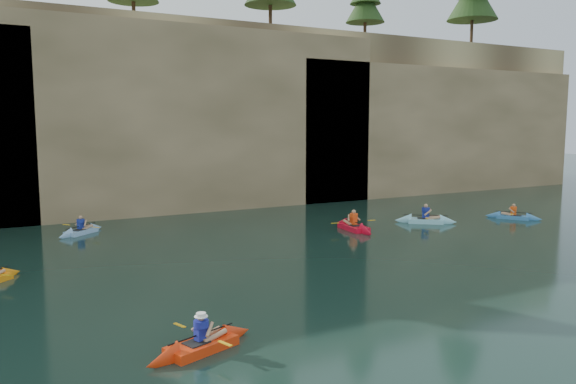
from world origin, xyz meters
name	(u,v)px	position (x,y,z in m)	size (l,w,h in m)	color
ground	(423,339)	(0.00, 0.00, 0.00)	(160.00, 160.00, 0.00)	black
cliff	(134,113)	(0.00, 30.00, 6.00)	(70.00, 16.00, 12.00)	tan
cliff_slab_center	(196,117)	(2.00, 22.60, 5.70)	(24.00, 2.40, 11.40)	tan
cliff_slab_east	(443,128)	(22.00, 22.60, 4.92)	(26.00, 2.40, 9.84)	tan
sea_cave_center	(98,191)	(-4.00, 21.95, 1.60)	(3.50, 1.00, 3.20)	black
sea_cave_east	(315,169)	(10.00, 21.95, 2.25)	(5.00, 1.00, 4.50)	black
main_kayaker	(202,344)	(-5.09, 1.93, 0.15)	(3.12, 2.01, 1.13)	red
kayaker_ltblue_near	(425,220)	(11.22, 12.41, 0.16)	(3.03, 2.63, 1.29)	#90D8F1
kayaker_red_far	(354,227)	(6.70, 12.62, 0.16)	(2.50, 3.53, 1.28)	red
kayaker_ltblue_mid	(81,231)	(-5.49, 18.07, 0.14)	(2.67, 2.39, 1.11)	#8DBAEC
kayaker_blue_east	(513,217)	(16.47, 11.11, 0.13)	(2.20, 2.84, 1.06)	#387BBF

